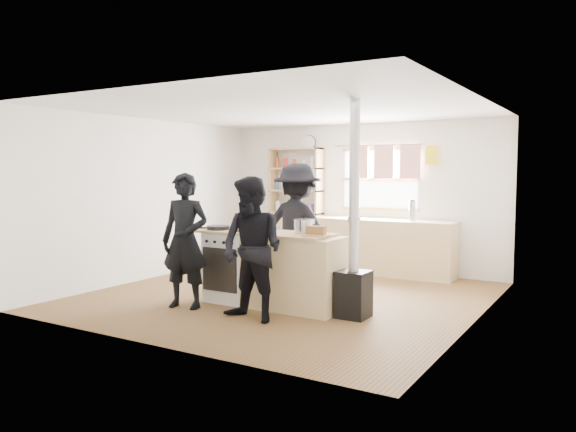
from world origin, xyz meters
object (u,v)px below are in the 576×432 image
Objects in this scene: skillet_greens at (218,227)px; roast_tray at (265,228)px; person_near_right at (252,249)px; person_far at (298,228)px; cooking_island at (273,269)px; stockpot_stove at (242,224)px; thermos at (412,211)px; bread_board at (316,232)px; flue_heater at (354,262)px; person_near_left at (185,241)px; stockpot_counter at (305,226)px.

roast_tray reaches higher than skillet_greens.
person_far is (-0.34, 1.62, 0.08)m from person_near_right.
cooking_island is 9.75× the size of stockpot_stove.
skillet_greens is at bearing -119.76° from thermos.
cooking_island is at bearing -107.30° from thermos.
bread_board is (1.45, -0.01, 0.02)m from skillet_greens.
thermos is at bearing 86.18° from bread_board.
person_near_right is at bearing -48.59° from stockpot_stove.
thermos reaches higher than roast_tray.
stockpot_stove is 0.67× the size of bread_board.
flue_heater is (1.23, -0.03, -0.32)m from roast_tray.
person_far is at bearing 91.37° from roast_tray.
person_near_right is at bearing -128.26° from bread_board.
person_near_left is (-1.98, -0.64, 0.19)m from flue_heater.
roast_tray is 2.00× the size of stockpot_stove.
roast_tray is at bearing 11.88° from skillet_greens.
flue_heater is at bearing 5.16° from person_near_left.
stockpot_stove is 0.08× the size of flue_heater.
bread_board is at bearing -8.70° from stockpot_stove.
bread_board is (-0.19, -2.87, -0.08)m from thermos.
flue_heater is at bearing -85.10° from thermos.
bread_board is at bearing 5.92° from person_near_left.
flue_heater is 1.50× the size of person_near_left.
person_near_left reaches higher than bread_board.
flue_heater is at bearing -2.34° from stockpot_stove.
skillet_greens is 1.62× the size of stockpot_counter.
skillet_greens is 1.17m from person_far.
flue_heater is (1.87, 0.11, -0.31)m from skillet_greens.
person_near_left reaches higher than roast_tray.
person_near_left reaches higher than person_near_right.
roast_tray is at bearing -5.57° from stockpot_stove.
thermos is 2.14m from person_far.
person_far is at bearing 52.01° from person_near_left.
person_near_right is at bearing -75.31° from cooking_island.
bread_board is at bearing -0.38° from skillet_greens.
bread_board is (0.81, -0.14, 0.01)m from roast_tray.
bread_board is (0.25, -0.18, -0.04)m from stockpot_counter.
stockpot_counter is 0.15× the size of person_far.
roast_tray is (-0.14, 0.04, 0.50)m from cooking_island.
stockpot_counter is at bearing 3.52° from roast_tray.
flue_heater is at bearing -5.28° from stockpot_counter.
person_far is (-0.02, 0.86, -0.07)m from roast_tray.
skillet_greens is 0.55m from person_near_left.
cooking_island is 1.21× the size of person_near_right.
skillet_greens is 0.17× the size of flue_heater.
stockpot_stove is 0.93m from stockpot_counter.
thermos reaches higher than stockpot_counter.
stockpot_stove is 0.12× the size of person_near_left.
stockpot_stove reaches higher than cooking_island.
stockpot_counter is 0.87× the size of bread_board.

